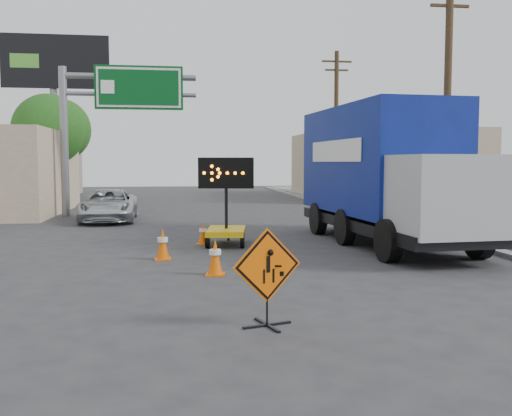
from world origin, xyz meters
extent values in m
plane|color=#2D2D30|center=(0.00, 0.00, 0.00)|extent=(100.00, 100.00, 0.00)
cube|color=gray|center=(7.20, 15.00, 0.06)|extent=(0.40, 60.00, 0.12)
cube|color=gray|center=(9.50, 15.00, 0.07)|extent=(4.00, 60.00, 0.15)
cube|color=#C7AE8F|center=(13.00, 30.00, 2.30)|extent=(10.00, 14.00, 4.60)
cylinder|color=slate|center=(-6.50, 18.00, 3.40)|extent=(0.36, 0.36, 6.80)
cylinder|color=slate|center=(-3.50, 18.00, 6.40)|extent=(6.00, 0.28, 0.28)
cylinder|color=slate|center=(-3.50, 18.00, 5.60)|extent=(6.00, 0.20, 0.20)
cube|color=#054618|center=(-3.10, 17.88, 5.90)|extent=(4.00, 0.10, 2.00)
cube|color=silver|center=(-3.10, 17.81, 5.90)|extent=(3.80, 0.01, 1.80)
cylinder|color=slate|center=(-8.50, 26.00, 4.50)|extent=(0.44, 0.44, 9.00)
cube|color=silver|center=(-8.30, 25.85, 8.30)|extent=(6.00, 0.25, 3.00)
cube|color=black|center=(-8.30, 25.70, 8.30)|extent=(6.10, 0.04, 3.10)
cylinder|color=#47331E|center=(8.00, 10.00, 4.50)|extent=(0.26, 0.26, 9.00)
cube|color=#47331E|center=(8.00, 10.00, 7.90)|extent=(1.40, 0.10, 0.10)
cylinder|color=#47331E|center=(8.00, 24.00, 4.50)|extent=(0.26, 0.26, 9.00)
cube|color=#47331E|center=(8.00, 24.00, 8.40)|extent=(1.80, 0.10, 0.10)
cube|color=#47331E|center=(8.00, 24.00, 7.90)|extent=(1.40, 0.10, 0.10)
cylinder|color=#47331E|center=(-8.00, 22.00, 1.62)|extent=(0.28, 0.28, 3.25)
sphere|color=#214E16|center=(-8.00, 22.00, 4.18)|extent=(3.71, 3.71, 3.71)
cylinder|color=#47331E|center=(-9.00, 30.00, 1.79)|extent=(0.28, 0.28, 3.58)
sphere|color=#214E16|center=(-9.00, 30.00, 4.61)|extent=(4.10, 4.10, 4.10)
cube|color=black|center=(-0.15, -0.70, 0.02)|extent=(0.78, 0.29, 0.04)
cube|color=black|center=(-0.15, -0.70, 0.02)|extent=(0.29, 0.78, 0.04)
cylinder|color=black|center=(-0.15, -0.70, 0.31)|extent=(0.03, 0.03, 0.63)
cube|color=#E55B04|center=(-0.15, -0.70, 0.94)|extent=(1.09, 0.36, 1.14)
cube|color=black|center=(-0.15, -0.70, 0.94)|extent=(1.02, 0.32, 1.06)
cube|color=yellow|center=(0.00, 7.90, 0.42)|extent=(1.38, 1.99, 0.17)
cylinder|color=black|center=(0.00, 7.90, 1.48)|extent=(0.09, 0.09, 2.03)
cube|color=black|center=(0.00, 7.90, 2.17)|extent=(1.65, 0.35, 0.92)
imported|color=silver|center=(-4.30, 15.56, 0.67)|extent=(2.31, 4.86, 1.34)
cube|color=black|center=(4.80, 7.25, 0.65)|extent=(3.15, 8.86, 0.33)
cube|color=navy|center=(4.80, 8.12, 2.56)|extent=(3.13, 6.91, 3.27)
cube|color=#9EA0A5|center=(4.80, 3.76, 1.69)|extent=(2.62, 2.11, 1.96)
cube|color=#E55B04|center=(-0.65, 3.35, 0.02)|extent=(0.48, 0.48, 0.03)
cone|color=#E55B04|center=(-0.65, 3.35, 0.42)|extent=(0.32, 0.32, 0.78)
cylinder|color=silver|center=(-0.65, 3.35, 0.51)|extent=(0.26, 0.26, 0.11)
cube|color=#E55B04|center=(-1.84, 5.53, 0.02)|extent=(0.42, 0.42, 0.03)
cone|color=#E55B04|center=(-1.84, 5.53, 0.42)|extent=(0.32, 0.32, 0.78)
cylinder|color=silver|center=(-1.84, 5.53, 0.52)|extent=(0.26, 0.26, 0.11)
cube|color=#E55B04|center=(-0.69, 8.13, 0.01)|extent=(0.44, 0.44, 0.03)
cone|color=#E55B04|center=(-0.69, 8.13, 0.35)|extent=(0.27, 0.27, 0.65)
cylinder|color=silver|center=(-0.69, 8.13, 0.43)|extent=(0.22, 0.22, 0.10)
camera|label=1|loc=(-1.51, -9.10, 2.50)|focal=40.00mm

